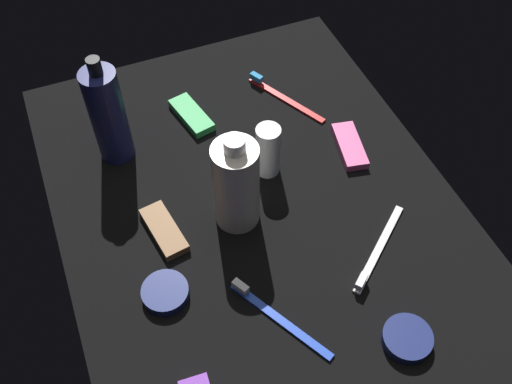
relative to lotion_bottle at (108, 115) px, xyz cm
name	(u,v)px	position (x,y,z in cm)	size (l,w,h in cm)	color
ground_plane	(256,205)	(-19.48, -18.50, -9.97)	(84.00, 64.00, 1.20)	black
lotion_bottle	(108,115)	(0.00, 0.00, 0.00)	(5.96, 5.96, 21.10)	navy
bodywash_bottle	(236,184)	(-20.81, -14.69, -1.03)	(7.18, 7.18, 18.39)	silver
deodorant_stick	(268,150)	(-13.50, -23.08, -4.40)	(4.20, 4.20, 9.94)	silver
toothbrush_blue	(274,314)	(-39.44, -13.26, -8.76)	(16.39, 9.65, 2.10)	blue
toothbrush_white	(377,252)	(-35.74, -32.12, -8.76)	(12.18, 14.81, 2.10)	white
toothbrush_red	(282,96)	(2.01, -32.54, -8.76)	(16.59, 9.23, 2.10)	red
snack_bar_green	(192,115)	(3.36, -14.82, -8.62)	(10.40, 4.00, 1.50)	green
snack_bar_pink	(350,146)	(-14.55, -38.49, -8.62)	(10.40, 4.00, 1.50)	#E55999
snack_bar_brown	(163,229)	(-19.18, -2.69, -8.62)	(10.40, 4.00, 1.50)	brown
cream_tin_left	(407,339)	(-49.90, -28.97, -8.50)	(7.08, 7.08, 1.73)	navy
cream_tin_right	(165,292)	(-30.23, 0.32, -8.55)	(7.03, 7.03, 1.63)	navy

